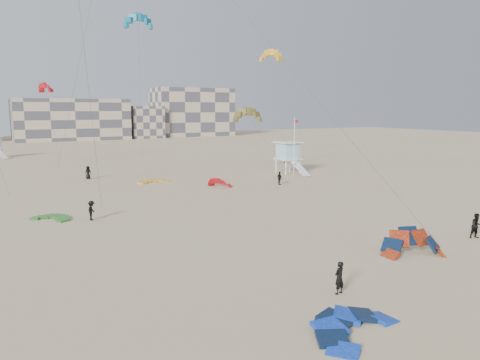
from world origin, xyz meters
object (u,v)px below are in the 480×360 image
kite_ground_orange (413,255)px  lifeguard_tower_near (288,158)px  kitesurfer_main (339,278)px  kite_ground_blue (353,331)px

kite_ground_orange → lifeguard_tower_near: (14.72, 35.01, 2.23)m
kite_ground_orange → kitesurfer_main: bearing=-143.0°
kite_ground_orange → kitesurfer_main: size_ratio=2.45×
kite_ground_orange → lifeguard_tower_near: lifeguard_tower_near is taller
kite_ground_blue → lifeguard_tower_near: size_ratio=0.70×
kitesurfer_main → kite_ground_blue: bearing=45.4°
kite_ground_orange → kitesurfer_main: 8.64m
lifeguard_tower_near → kite_ground_orange: bearing=-114.1°
kitesurfer_main → lifeguard_tower_near: lifeguard_tower_near is taller
kite_ground_blue → lifeguard_tower_near: 48.03m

